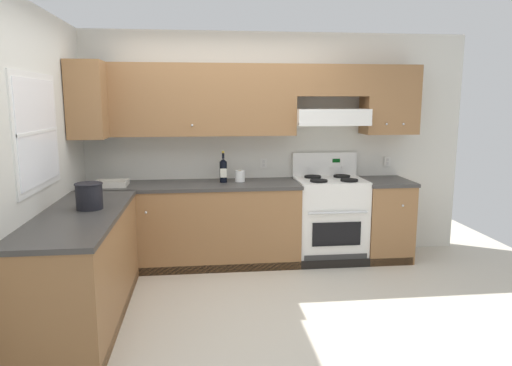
{
  "coord_description": "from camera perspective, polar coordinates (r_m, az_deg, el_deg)",
  "views": [
    {
      "loc": [
        -0.26,
        -3.8,
        1.79
      ],
      "look_at": [
        0.25,
        0.7,
        1.0
      ],
      "focal_mm": 33.03,
      "sensor_mm": 36.0,
      "label": 1
    }
  ],
  "objects": [
    {
      "name": "wine_bottle",
      "position": [
        5.16,
        -3.98,
        1.6
      ],
      "size": [
        0.08,
        0.08,
        0.34
      ],
      "color": "black",
      "rests_on": "counter_back_run"
    },
    {
      "name": "ground_plane",
      "position": [
        4.21,
        -2.45,
        -15.3
      ],
      "size": [
        7.04,
        7.04,
        0.0
      ],
      "primitive_type": "plane",
      "color": "beige"
    },
    {
      "name": "bucket",
      "position": [
        4.11,
        -19.56,
        -1.43
      ],
      "size": [
        0.23,
        0.23,
        0.22
      ],
      "color": "black",
      "rests_on": "counter_left_run"
    },
    {
      "name": "paper_towel_roll",
      "position": [
        5.2,
        -1.96,
        0.86
      ],
      "size": [
        0.11,
        0.11,
        0.12
      ],
      "color": "white",
      "rests_on": "counter_back_run"
    },
    {
      "name": "wall_back",
      "position": [
        5.37,
        0.48,
        6.59
      ],
      "size": [
        4.68,
        0.57,
        2.55
      ],
      "color": "silver",
      "rests_on": "ground_plane"
    },
    {
      "name": "stove",
      "position": [
        5.41,
        8.88,
        -4.26
      ],
      "size": [
        0.76,
        0.62,
        1.2
      ],
      "color": "white",
      "rests_on": "ground_plane"
    },
    {
      "name": "bowl",
      "position": [
        5.17,
        -17.1,
        -0.15
      ],
      "size": [
        0.33,
        0.27,
        0.06
      ],
      "color": "beige",
      "rests_on": "counter_back_run"
    },
    {
      "name": "wall_left",
      "position": [
        4.26,
        -24.71,
        2.97
      ],
      "size": [
        0.47,
        4.0,
        2.55
      ],
      "color": "silver",
      "rests_on": "ground_plane"
    },
    {
      "name": "counter_back_run",
      "position": [
        5.22,
        -3.27,
        -4.97
      ],
      "size": [
        3.6,
        0.65,
        0.91
      ],
      "color": "olive",
      "rests_on": "ground_plane"
    },
    {
      "name": "counter_left_run",
      "position": [
        4.14,
        -20.16,
        -9.59
      ],
      "size": [
        0.63,
        1.91,
        0.91
      ],
      "color": "olive",
      "rests_on": "ground_plane"
    }
  ]
}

